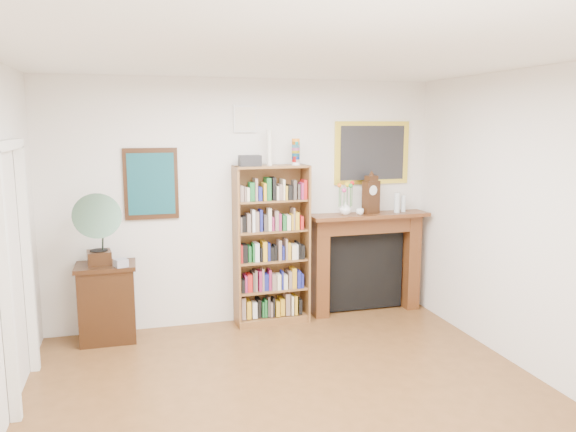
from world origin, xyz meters
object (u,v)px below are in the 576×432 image
at_px(bookshelf, 272,236).
at_px(teacup, 360,212).
at_px(cd_stack, 121,263).
at_px(flower_vase, 345,208).
at_px(bottle_left, 397,203).
at_px(fireplace, 366,253).
at_px(side_cabinet, 107,303).
at_px(mantel_clock, 371,195).
at_px(gramophone, 97,225).
at_px(bottle_right, 403,204).

height_order(bookshelf, teacup, bookshelf).
height_order(cd_stack, flower_vase, flower_vase).
distance_m(teacup, bottle_left, 0.51).
bearing_deg(flower_vase, cd_stack, -174.86).
height_order(bookshelf, fireplace, bookshelf).
xyz_separation_m(side_cabinet, teacup, (2.88, 0.02, 0.85)).
bearing_deg(mantel_clock, fireplace, 86.49).
height_order(bookshelf, bottle_left, bookshelf).
xyz_separation_m(gramophone, bottle_right, (3.54, 0.21, 0.06)).
relative_size(fireplace, gramophone, 1.89).
relative_size(bookshelf, flower_vase, 14.19).
distance_m(mantel_clock, bottle_left, 0.35).
height_order(cd_stack, mantel_clock, mantel_clock).
bearing_deg(flower_vase, gramophone, -175.97).
distance_m(side_cabinet, teacup, 3.00).
bearing_deg(mantel_clock, flower_vase, 161.24).
bearing_deg(bottle_right, bookshelf, -179.33).
xyz_separation_m(teacup, bottle_left, (0.50, 0.04, 0.08)).
height_order(teacup, bottle_right, bottle_right).
bearing_deg(fireplace, mantel_clock, -76.14).
bearing_deg(cd_stack, teacup, 3.63).
bearing_deg(bookshelf, cd_stack, -174.89).
relative_size(mantel_clock, flower_vase, 3.06).
bearing_deg(flower_vase, teacup, -19.82).
distance_m(mantel_clock, bottle_right, 0.45).
xyz_separation_m(gramophone, mantel_clock, (3.10, 0.19, 0.18)).
distance_m(fireplace, cd_stack, 2.88).
distance_m(gramophone, mantel_clock, 3.11).
xyz_separation_m(fireplace, teacup, (-0.14, -0.12, 0.54)).
relative_size(bookshelf, gramophone, 2.72).
bearing_deg(side_cabinet, fireplace, 2.83).
xyz_separation_m(bookshelf, cd_stack, (-1.66, -0.23, -0.15)).
relative_size(side_cabinet, bottle_right, 4.20).
xyz_separation_m(fireplace, cd_stack, (-2.86, -0.29, 0.15)).
bearing_deg(mantel_clock, bookshelf, 161.70).
bearing_deg(bookshelf, teacup, -5.80).
distance_m(flower_vase, teacup, 0.17).
height_order(teacup, bottle_left, bottle_left).
xyz_separation_m(cd_stack, teacup, (2.72, 0.17, 0.39)).
distance_m(bookshelf, teacup, 1.09).
bearing_deg(bookshelf, mantel_clock, -2.83).
distance_m(side_cabinet, gramophone, 0.87).
height_order(bottle_left, bottle_right, bottle_left).
height_order(bookshelf, gramophone, bookshelf).
distance_m(fireplace, bottle_left, 0.72).
height_order(side_cabinet, cd_stack, cd_stack).
bearing_deg(side_cabinet, bookshelf, 2.52).
bearing_deg(bottle_left, cd_stack, -176.17).
xyz_separation_m(side_cabinet, bottle_right, (3.48, 0.09, 0.92)).
xyz_separation_m(fireplace, bottle_right, (0.46, -0.04, 0.60)).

